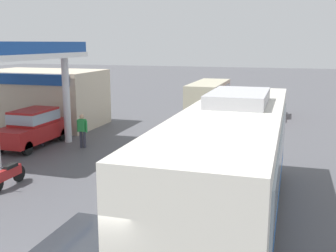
# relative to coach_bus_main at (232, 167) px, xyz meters

# --- Properties ---
(ground) EXTENTS (120.00, 120.00, 0.00)m
(ground) POSITION_rel_coach_bus_main_xyz_m (-1.97, 15.41, -1.72)
(ground) COLOR #4C4C51
(lane_divider_stripe) EXTENTS (0.16, 50.00, 0.01)m
(lane_divider_stripe) POSITION_rel_coach_bus_main_xyz_m (-1.97, 10.41, -1.72)
(lane_divider_stripe) COLOR #D8CC4C
(lane_divider_stripe) RESTS_ON ground
(coach_bus_main) EXTENTS (2.60, 11.04, 3.69)m
(coach_bus_main) POSITION_rel_coach_bus_main_xyz_m (0.00, 0.00, 0.00)
(coach_bus_main) COLOR silver
(coach_bus_main) RESTS_ON ground
(gas_station_roadside) EXTENTS (9.10, 11.95, 5.10)m
(gas_station_roadside) POSITION_rel_coach_bus_main_xyz_m (-13.20, 8.93, 0.91)
(gas_station_roadside) COLOR #194799
(gas_station_roadside) RESTS_ON ground
(car_at_pump) EXTENTS (1.70, 4.20, 1.82)m
(car_at_pump) POSITION_rel_coach_bus_main_xyz_m (-10.72, 6.22, -0.71)
(car_at_pump) COLOR maroon
(car_at_pump) RESTS_ON ground
(minibus_opposing_lane) EXTENTS (2.04, 6.13, 2.44)m
(minibus_opposing_lane) POSITION_rel_coach_bus_main_xyz_m (-3.92, 16.28, -0.25)
(minibus_opposing_lane) COLOR #BFB799
(minibus_opposing_lane) RESTS_ON ground
(motorcycle_parked_forecourt) EXTENTS (0.55, 1.80, 0.92)m
(motorcycle_parked_forecourt) POSITION_rel_coach_bus_main_xyz_m (-8.04, 0.88, -1.28)
(motorcycle_parked_forecourt) COLOR black
(motorcycle_parked_forecourt) RESTS_ON ground
(pedestrian_near_pump) EXTENTS (0.55, 0.22, 1.66)m
(pedestrian_near_pump) POSITION_rel_coach_bus_main_xyz_m (-10.43, 6.37, -0.79)
(pedestrian_near_pump) COLOR #33333F
(pedestrian_near_pump) RESTS_ON ground
(pedestrian_by_shop) EXTENTS (0.55, 0.22, 1.66)m
(pedestrian_by_shop) POSITION_rel_coach_bus_main_xyz_m (-8.21, 6.60, -0.79)
(pedestrian_by_shop) COLOR #33333F
(pedestrian_by_shop) RESTS_ON ground
(car_trailing_behind_bus) EXTENTS (1.70, 4.20, 1.82)m
(car_trailing_behind_bus) POSITION_rel_coach_bus_main_xyz_m (-0.21, 17.93, -0.71)
(car_trailing_behind_bus) COLOR maroon
(car_trailing_behind_bus) RESTS_ON ground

